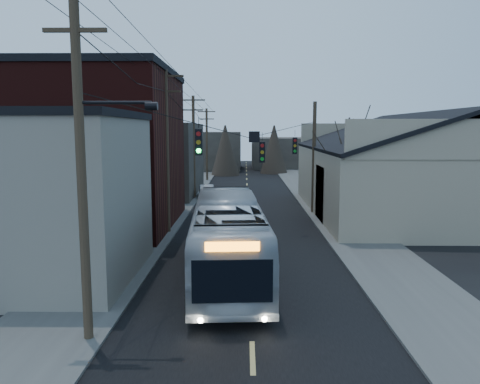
% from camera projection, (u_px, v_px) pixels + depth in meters
% --- Properties ---
extents(road_surface, '(9.00, 110.00, 0.02)m').
position_uv_depth(road_surface, '(248.00, 203.00, 41.02)').
color(road_surface, black).
rests_on(road_surface, ground).
extents(sidewalk_left, '(4.00, 110.00, 0.12)m').
position_uv_depth(sidewalk_left, '(174.00, 202.00, 41.08)').
color(sidewalk_left, '#474744').
rests_on(sidewalk_left, ground).
extents(sidewalk_right, '(4.00, 110.00, 0.12)m').
position_uv_depth(sidewalk_right, '(322.00, 203.00, 40.94)').
color(sidewalk_right, '#474744').
rests_on(sidewalk_right, ground).
extents(building_clapboard, '(8.00, 8.00, 7.00)m').
position_uv_depth(building_clapboard, '(39.00, 199.00, 19.84)').
color(building_clapboard, gray).
rests_on(building_clapboard, ground).
extents(building_brick, '(10.00, 12.00, 10.00)m').
position_uv_depth(building_brick, '(96.00, 151.00, 30.55)').
color(building_brick, black).
rests_on(building_brick, ground).
extents(building_left_far, '(9.00, 14.00, 7.00)m').
position_uv_depth(building_left_far, '(152.00, 159.00, 46.60)').
color(building_left_far, '#322C28').
rests_on(building_left_far, ground).
extents(warehouse, '(16.16, 20.60, 7.73)m').
position_uv_depth(warehouse, '(419.00, 179.00, 35.57)').
color(warehouse, gray).
rests_on(warehouse, ground).
extents(building_far_left, '(10.00, 12.00, 6.00)m').
position_uv_depth(building_far_left, '(209.00, 151.00, 75.37)').
color(building_far_left, '#322C28').
rests_on(building_far_left, ground).
extents(building_far_right, '(12.00, 14.00, 5.00)m').
position_uv_depth(building_far_right, '(287.00, 152.00, 80.25)').
color(building_far_right, '#322C28').
rests_on(building_far_right, ground).
extents(bare_tree, '(0.40, 0.40, 7.20)m').
position_uv_depth(bare_tree, '(348.00, 173.00, 30.56)').
color(bare_tree, black).
rests_on(bare_tree, ground).
extents(utility_lines, '(11.24, 45.28, 10.50)m').
position_uv_depth(utility_lines, '(206.00, 149.00, 34.59)').
color(utility_lines, '#382B1E').
rests_on(utility_lines, ground).
extents(bus, '(3.63, 12.59, 3.46)m').
position_uv_depth(bus, '(228.00, 237.00, 20.51)').
color(bus, '#ABB1B7').
rests_on(bus, ground).
extents(parked_car, '(1.79, 3.87, 1.23)m').
position_uv_depth(parked_car, '(207.00, 191.00, 44.09)').
color(parked_car, '#B1B5B9').
rests_on(parked_car, ground).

